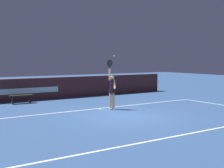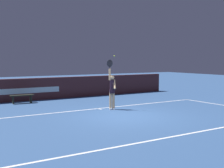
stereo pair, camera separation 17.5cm
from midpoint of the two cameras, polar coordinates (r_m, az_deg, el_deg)
ground_plane at (r=12.86m, az=2.77°, el=-6.04°), size 60.00×60.00×0.00m
court_lines at (r=12.36m, az=4.46°, el=-6.49°), size 12.15×5.94×0.00m
back_wall at (r=18.74m, az=-9.27°, el=-0.68°), size 15.35×0.31×1.29m
tennis_player at (r=14.36m, az=0.33°, el=-0.94°), size 0.44×0.43×2.37m
tennis_ball at (r=14.24m, az=0.80°, el=5.30°), size 0.07×0.07×0.07m
courtside_bench_near at (r=17.07m, az=-16.29°, el=-2.37°), size 1.26×0.45×0.46m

